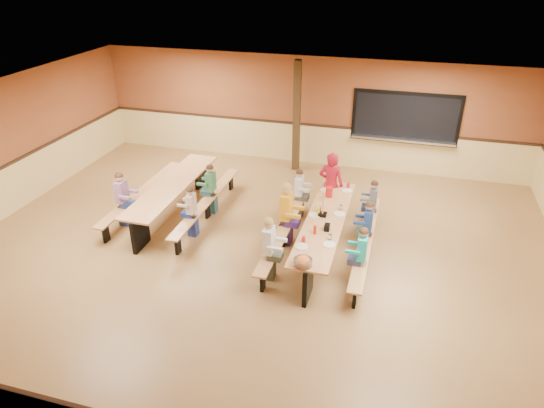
# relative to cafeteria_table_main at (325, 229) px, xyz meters

# --- Properties ---
(ground) EXTENTS (12.00, 12.00, 0.00)m
(ground) POSITION_rel_cafeteria_table_main_xyz_m (-1.32, -0.46, -0.53)
(ground) COLOR brown
(ground) RESTS_ON ground
(room_envelope) EXTENTS (12.04, 10.04, 3.02)m
(room_envelope) POSITION_rel_cafeteria_table_main_xyz_m (-1.32, -0.46, 0.16)
(room_envelope) COLOR brown
(room_envelope) RESTS_ON ground
(kitchen_pass_through) EXTENTS (2.78, 0.28, 1.38)m
(kitchen_pass_through) POSITION_rel_cafeteria_table_main_xyz_m (1.28, 4.50, 0.96)
(kitchen_pass_through) COLOR black
(kitchen_pass_through) RESTS_ON ground
(structural_post) EXTENTS (0.18, 0.18, 3.00)m
(structural_post) POSITION_rel_cafeteria_table_main_xyz_m (-1.52, 3.94, 0.97)
(structural_post) COLOR #322210
(structural_post) RESTS_ON ground
(cafeteria_table_main) EXTENTS (1.91, 3.70, 0.74)m
(cafeteria_table_main) POSITION_rel_cafeteria_table_main_xyz_m (0.00, 0.00, 0.00)
(cafeteria_table_main) COLOR #B87C49
(cafeteria_table_main) RESTS_ON ground
(cafeteria_table_second) EXTENTS (1.91, 3.70, 0.74)m
(cafeteria_table_second) POSITION_rel_cafeteria_table_main_xyz_m (-3.64, 0.67, 0.00)
(cafeteria_table_second) COLOR #B87C49
(cafeteria_table_second) RESTS_ON ground
(seated_child_white_left) EXTENTS (0.39, 0.32, 1.25)m
(seated_child_white_left) POSITION_rel_cafeteria_table_main_xyz_m (-0.83, -1.16, 0.10)
(seated_child_white_left) COLOR white
(seated_child_white_left) RESTS_ON ground
(seated_adult_yellow) EXTENTS (0.44, 0.36, 1.35)m
(seated_adult_yellow) POSITION_rel_cafeteria_table_main_xyz_m (-0.83, 0.11, 0.15)
(seated_adult_yellow) COLOR gold
(seated_adult_yellow) RESTS_ON ground
(seated_child_grey_left) EXTENTS (0.34, 0.28, 1.15)m
(seated_child_grey_left) POSITION_rel_cafeteria_table_main_xyz_m (-0.83, 1.30, 0.05)
(seated_child_grey_left) COLOR white
(seated_child_grey_left) RESTS_ON ground
(seated_child_teal_right) EXTENTS (0.35, 0.29, 1.18)m
(seated_child_teal_right) POSITION_rel_cafeteria_table_main_xyz_m (0.83, -0.90, 0.06)
(seated_child_teal_right) COLOR #1DAEA5
(seated_child_teal_right) RESTS_ON ground
(seated_child_navy_right) EXTENTS (0.35, 0.28, 1.16)m
(seated_child_navy_right) POSITION_rel_cafeteria_table_main_xyz_m (0.83, 0.15, 0.05)
(seated_child_navy_right) COLOR navy
(seated_child_navy_right) RESTS_ON ground
(seated_child_char_right) EXTENTS (0.34, 0.28, 1.15)m
(seated_child_char_right) POSITION_rel_cafeteria_table_main_xyz_m (0.83, 1.17, 0.05)
(seated_child_char_right) COLOR #51545B
(seated_child_char_right) RESTS_ON ground
(seated_child_purple_sec) EXTENTS (0.39, 0.32, 1.24)m
(seated_child_purple_sec) POSITION_rel_cafeteria_table_main_xyz_m (-4.47, -0.11, 0.10)
(seated_child_purple_sec) COLOR #8F5E88
(seated_child_purple_sec) RESTS_ON ground
(seated_child_green_sec) EXTENTS (0.36, 0.29, 1.18)m
(seated_child_green_sec) POSITION_rel_cafeteria_table_main_xyz_m (-2.82, 0.95, 0.07)
(seated_child_green_sec) COLOR #35724C
(seated_child_green_sec) RESTS_ON ground
(seated_child_tan_sec) EXTENTS (0.33, 0.27, 1.12)m
(seated_child_tan_sec) POSITION_rel_cafeteria_table_main_xyz_m (-2.82, -0.13, 0.04)
(seated_child_tan_sec) COLOR beige
(seated_child_tan_sec) RESTS_ON ground
(standing_woman) EXTENTS (0.59, 0.41, 1.55)m
(standing_woman) POSITION_rel_cafeteria_table_main_xyz_m (-0.15, 1.55, 0.25)
(standing_woman) COLOR #A41225
(standing_woman) RESTS_ON ground
(punch_pitcher) EXTENTS (0.16, 0.16, 0.22)m
(punch_pitcher) POSITION_rel_cafeteria_table_main_xyz_m (-0.10, 1.02, 0.32)
(punch_pitcher) COLOR red
(punch_pitcher) RESTS_ON cafeteria_table_main
(chip_bowl) EXTENTS (0.32, 0.32, 0.15)m
(chip_bowl) POSITION_rel_cafeteria_table_main_xyz_m (-0.08, -1.65, 0.29)
(chip_bowl) COLOR orange
(chip_bowl) RESTS_ON cafeteria_table_main
(napkin_dispenser) EXTENTS (0.10, 0.14, 0.13)m
(napkin_dispenser) POSITION_rel_cafeteria_table_main_xyz_m (0.11, -0.40, 0.28)
(napkin_dispenser) COLOR black
(napkin_dispenser) RESTS_ON cafeteria_table_main
(condiment_mustard) EXTENTS (0.06, 0.06, 0.17)m
(condiment_mustard) POSITION_rel_cafeteria_table_main_xyz_m (-0.16, 0.15, 0.30)
(condiment_mustard) COLOR yellow
(condiment_mustard) RESTS_ON cafeteria_table_main
(condiment_ketchup) EXTENTS (0.06, 0.06, 0.17)m
(condiment_ketchup) POSITION_rel_cafeteria_table_main_xyz_m (-0.09, -0.59, 0.30)
(condiment_ketchup) COLOR #B2140F
(condiment_ketchup) RESTS_ON cafeteria_table_main
(table_paddle) EXTENTS (0.16, 0.16, 0.56)m
(table_paddle) POSITION_rel_cafeteria_table_main_xyz_m (-0.08, 0.14, 0.35)
(table_paddle) COLOR black
(table_paddle) RESTS_ON cafeteria_table_main
(place_settings) EXTENTS (0.65, 3.30, 0.11)m
(place_settings) POSITION_rel_cafeteria_table_main_xyz_m (0.00, 0.00, 0.27)
(place_settings) COLOR beige
(place_settings) RESTS_ON cafeteria_table_main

